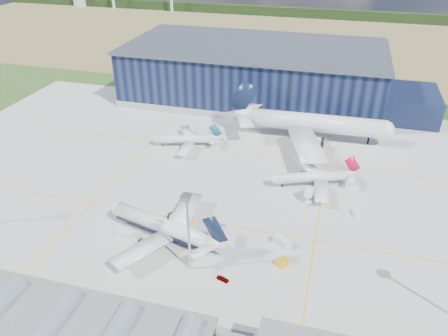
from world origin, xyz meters
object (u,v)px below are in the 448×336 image
at_px(airliner_widebody, 317,114).
at_px(car_b, 104,307).
at_px(car_a, 223,279).
at_px(airliner_regional, 184,135).
at_px(gse_tug_b, 282,263).
at_px(gse_van_a, 125,234).
at_px(airstair, 310,195).
at_px(gse_van_b, 282,242).
at_px(airliner_red, 312,172).
at_px(airliner_navy, 161,218).
at_px(light_mast_center, 188,221).
at_px(hangar, 260,75).
at_px(gse_cart_a, 357,213).
at_px(gse_tug_c, 189,137).

xyz_separation_m(airliner_widebody, car_b, (-38.64, -103.00, -10.38)).
xyz_separation_m(airliner_widebody, car_a, (-14.45, -86.70, -10.50)).
xyz_separation_m(airliner_regional, car_a, (34.47, -67.11, -4.02)).
relative_size(gse_tug_b, gse_van_a, 0.67).
height_order(gse_tug_b, airstair, airstair).
bearing_deg(gse_van_b, airliner_red, 27.69).
bearing_deg(airliner_regional, car_b, 79.89).
distance_m(airliner_navy, gse_tug_b, 35.18).
height_order(airliner_navy, gse_tug_b, airliner_navy).
height_order(airliner_widebody, car_b, airliner_widebody).
height_order(gse_van_b, car_b, gse_van_b).
bearing_deg(gse_van_b, airliner_widebody, 33.53).
bearing_deg(airliner_widebody, airstair, -88.45).
height_order(airliner_widebody, airstair, airliner_widebody).
bearing_deg(light_mast_center, gse_van_b, 36.23).
relative_size(light_mast_center, airstair, 4.15).
distance_m(airliner_red, car_a, 53.69).
distance_m(hangar, gse_cart_a, 102.03).
xyz_separation_m(airliner_widebody, airstair, (2.72, -44.42, -9.28)).
xyz_separation_m(light_mast_center, airliner_regional, (-25.31, 65.41, -10.87)).
relative_size(light_mast_center, gse_tug_c, 6.77).
xyz_separation_m(airliner_red, airstair, (0.48, -8.56, -3.32)).
distance_m(airliner_regional, gse_van_a, 58.20).
relative_size(airliner_regional, gse_van_b, 5.46).
relative_size(airliner_red, car_b, 7.64).
bearing_deg(gse_van_a, airliner_red, -38.91).
bearing_deg(airstair, gse_tug_b, -86.29).
bearing_deg(gse_tug_c, gse_tug_b, -58.04).
bearing_deg(hangar, gse_tug_b, -75.71).
relative_size(gse_tug_c, airstair, 0.61).
bearing_deg(hangar, car_b, -93.14).
distance_m(airliner_regional, car_b, 84.13).
bearing_deg(gse_cart_a, gse_van_b, -152.59).
bearing_deg(hangar, gse_cart_a, -61.54).
height_order(airstair, car_a, airstair).
bearing_deg(gse_van_b, gse_tug_c, 75.40).
relative_size(airliner_widebody, gse_tug_c, 19.94).
xyz_separation_m(airliner_widebody, gse_cart_a, (17.53, -49.37, -10.38)).
distance_m(hangar, gse_van_b, 113.34).
relative_size(airliner_red, gse_tug_c, 9.19).
distance_m(airliner_widebody, car_a, 88.52).
relative_size(hangar, gse_van_a, 28.64).
xyz_separation_m(light_mast_center, car_a, (9.17, -1.70, -14.88)).
distance_m(airliner_navy, car_b, 29.09).
xyz_separation_m(airliner_navy, gse_van_b, (33.31, 5.25, -5.33)).
bearing_deg(airliner_navy, gse_tug_c, -63.52).
relative_size(gse_tug_b, gse_cart_a, 1.09).
bearing_deg(car_a, airliner_widebody, 7.01).
bearing_deg(hangar, car_a, -82.63).
distance_m(airliner_red, gse_tug_c, 56.10).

